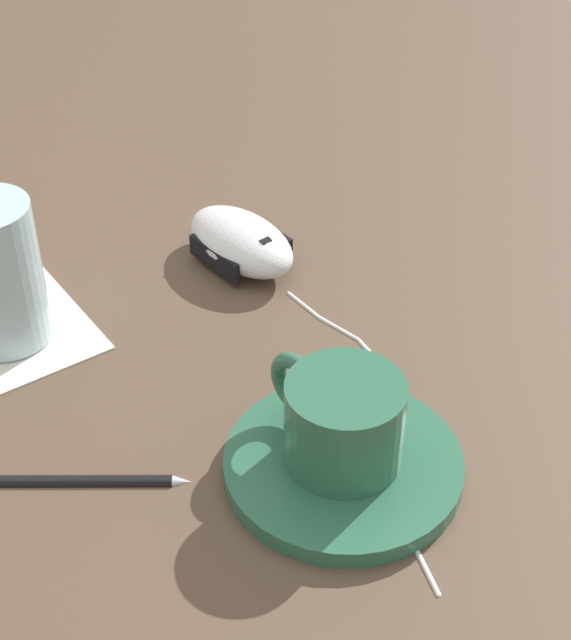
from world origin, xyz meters
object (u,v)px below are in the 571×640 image
Objects in this scene: coffee_cup at (341,420)px; saucer at (343,465)px; pen at (72,477)px; computer_mouse at (241,241)px.

saucer is at bearing 94.97° from coffee_cup.
pen is at bearing -22.61° from coffee_cup.
coffee_cup is (0.00, -0.00, 0.04)m from saucer.
coffee_cup is 0.74× the size of pen.
pen is (0.15, -0.06, -0.04)m from coffee_cup.
computer_mouse reaches higher than pen.
computer_mouse is 0.26m from pen.
computer_mouse is (-0.04, -0.23, -0.02)m from coffee_cup.
coffee_cup is 0.83× the size of computer_mouse.
computer_mouse reaches higher than saucer.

